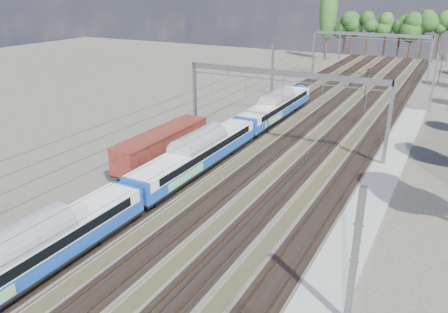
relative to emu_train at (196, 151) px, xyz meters
The scene contains 11 objects.
ground 19.66m from the emu_train, 76.67° to the right, with size 220.00×220.00×0.00m, color #47423A.
track_bed 26.52m from the emu_train, 80.19° to the left, with size 21.00×130.00×0.34m.
platform 16.70m from the emu_train, ahead, with size 3.00×70.00×0.30m, color gray.
catenary 34.28m from the emu_train, 81.84° to the left, with size 25.65×130.00×9.00m.
tree_belt 76.04m from the emu_train, 82.52° to the left, with size 39.75×100.22×11.30m.
poplar 80.20m from the emu_train, 97.21° to the left, with size 4.40×4.40×19.04m.
emu_train is the anchor object (origin of this frame).
freight_boxcar 4.57m from the emu_train, behind, with size 2.77×13.39×3.45m.
worker 48.53m from the emu_train, 85.55° to the left, with size 0.64×0.42×1.75m, color black.
signal_near 39.07m from the emu_train, 77.50° to the left, with size 0.39×0.37×5.51m.
signal_far 63.21m from the emu_train, 73.48° to the left, with size 0.35×0.32×5.31m.
Camera 1 is at (16.95, -14.95, 17.43)m, focal length 35.00 mm.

